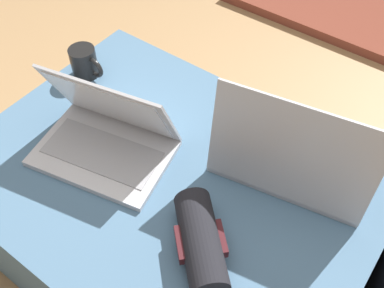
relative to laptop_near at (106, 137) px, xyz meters
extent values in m
plane|color=tan|center=(0.17, 0.03, -0.48)|extent=(14.00, 14.00, 0.00)
cube|color=#2A3D4E|center=(0.17, 0.03, -0.46)|extent=(0.96, 0.71, 0.05)
cube|color=slate|center=(0.17, 0.03, -0.24)|extent=(1.00, 0.74, 0.39)
cube|color=silver|center=(0.00, -0.02, -0.04)|extent=(0.37, 0.29, 0.02)
cube|color=#9E9EA3|center=(0.01, -0.03, -0.03)|extent=(0.31, 0.18, 0.00)
cube|color=silver|center=(-0.01, 0.04, 0.07)|extent=(0.34, 0.17, 0.21)
cube|color=white|center=(-0.01, 0.04, 0.07)|extent=(0.30, 0.14, 0.18)
cube|color=#B7B7BC|center=(0.40, 0.25, -0.04)|extent=(0.41, 0.32, 0.02)
cube|color=#9E9EA3|center=(0.40, 0.26, -0.03)|extent=(0.34, 0.20, 0.00)
cube|color=#B7B7BC|center=(0.42, 0.15, 0.10)|extent=(0.37, 0.11, 0.25)
cube|color=black|center=(0.42, 0.15, 0.09)|extent=(0.33, 0.10, 0.23)
cylinder|color=black|center=(0.36, -0.09, -0.01)|extent=(0.21, 0.21, 0.08)
cube|color=#441B20|center=(0.36, -0.09, -0.01)|extent=(0.13, 0.13, 0.02)
cylinder|color=black|center=(-0.25, 0.17, 0.00)|extent=(0.08, 0.08, 0.09)
torus|color=black|center=(-0.21, 0.17, 0.00)|extent=(0.06, 0.01, 0.06)
cube|color=brown|center=(0.17, 1.58, -0.46)|extent=(1.40, 0.50, 0.04)
camera|label=1|loc=(0.61, -0.46, 0.84)|focal=42.00mm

